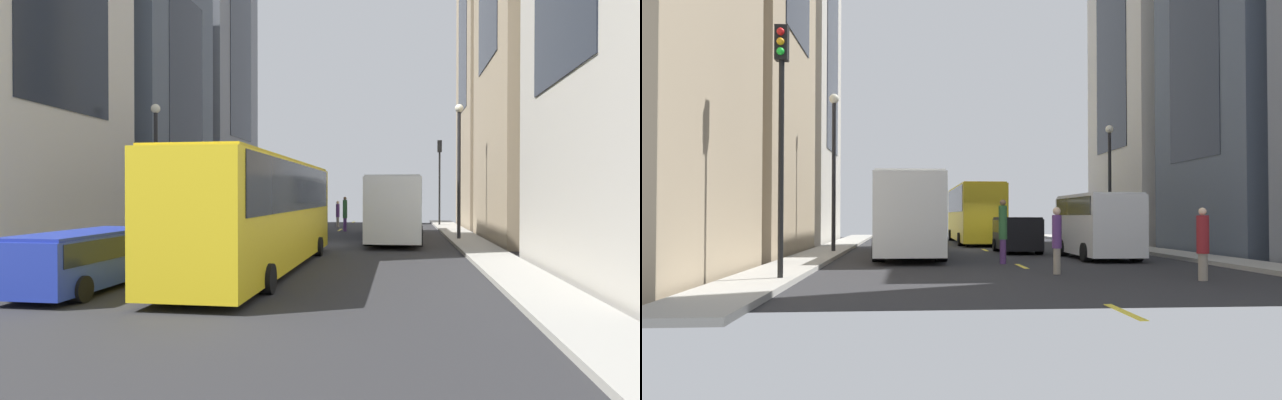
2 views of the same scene
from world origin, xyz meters
TOP-DOWN VIEW (x-y plane):
  - ground_plane at (0.00, 0.00)m, footprint 41.02×41.02m
  - sidewalk_west at (-7.60, 0.00)m, footprint 1.82×44.00m
  - sidewalk_east at (7.60, 0.00)m, footprint 1.82×44.00m
  - lane_stripe_0 at (0.00, -21.00)m, footprint 0.16×2.00m
  - lane_stripe_1 at (0.00, -10.50)m, footprint 0.16×2.00m
  - lane_stripe_2 at (0.00, 0.00)m, footprint 0.16×2.00m
  - lane_stripe_3 at (0.00, 10.50)m, footprint 0.16×2.00m
  - lane_stripe_4 at (0.00, 21.00)m, footprint 0.16×2.00m
  - building_west_2 at (-13.11, 9.50)m, footprint 8.89×10.40m
  - building_east_1 at (11.73, -4.78)m, footprint 6.11×8.94m
  - building_east_2 at (13.43, 6.80)m, footprint 9.53×10.45m
  - city_bus_white at (-3.78, -3.90)m, footprint 2.80×12.77m
  - streetcar_yellow at (0.31, 8.72)m, footprint 2.70×13.09m
  - delivery_van_white at (3.72, -6.88)m, footprint 2.25×5.77m
  - car_black_0 at (1.21, -2.36)m, footprint 1.89×4.25m
  - car_blue_1 at (3.90, 13.01)m, footprint 1.91×4.69m
  - pedestrian_crossing_mid at (0.52, -13.53)m, footprint 0.28×0.28m
  - pedestrian_walking_far at (3.96, -15.70)m, footprint 0.33×0.33m
  - pedestrian_crossing_near at (-0.47, -9.35)m, footprint 0.30×0.30m
  - traffic_light_near_corner at (-7.09, -15.53)m, footprint 0.32×0.44m
  - streetlamp_near at (7.19, 2.40)m, footprint 0.44×0.44m
  - streetlamp_far at (-7.19, -2.89)m, footprint 0.44×0.44m

SIDE VIEW (x-z plane):
  - ground_plane at x=0.00m, z-range 0.00..0.00m
  - lane_stripe_0 at x=0.00m, z-range 0.00..0.01m
  - lane_stripe_1 at x=0.00m, z-range 0.00..0.01m
  - lane_stripe_2 at x=0.00m, z-range 0.00..0.01m
  - lane_stripe_3 at x=0.00m, z-range 0.00..0.01m
  - lane_stripe_4 at x=0.00m, z-range 0.00..0.01m
  - sidewalk_west at x=-7.60m, z-range 0.00..0.15m
  - sidewalk_east at x=7.60m, z-range 0.00..0.15m
  - car_blue_1 at x=3.90m, z-range 0.14..1.66m
  - car_black_0 at x=1.21m, z-range 0.15..1.80m
  - pedestrian_walking_far at x=3.96m, z-range 0.06..2.00m
  - pedestrian_crossing_mid at x=0.52m, z-range 0.09..2.07m
  - pedestrian_crossing_near at x=-0.47m, z-range 0.09..2.40m
  - delivery_van_white at x=3.72m, z-range 0.23..2.80m
  - city_bus_white at x=-3.78m, z-range 0.33..3.69m
  - streetcar_yellow at x=0.31m, z-range 0.33..3.92m
  - streetlamp_near at x=7.19m, z-range 0.93..7.49m
  - streetlamp_far at x=-7.19m, z-range 0.94..8.02m
  - traffic_light_near_corner at x=-7.09m, z-range 1.37..7.81m
  - building_east_1 at x=11.73m, z-range 0.00..18.70m
  - building_east_2 at x=13.43m, z-range 0.00..25.58m
  - building_west_2 at x=-13.11m, z-range 0.00..25.73m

